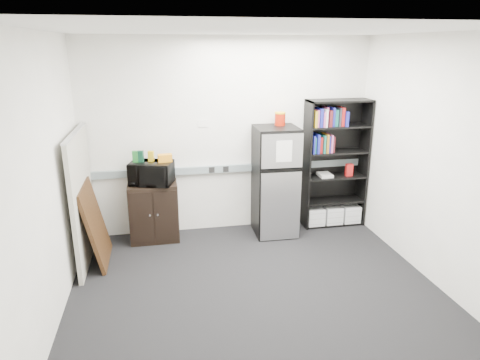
% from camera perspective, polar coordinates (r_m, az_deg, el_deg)
% --- Properties ---
extents(floor, '(4.00, 4.00, 0.00)m').
position_cam_1_polar(floor, '(4.87, 2.09, -14.28)').
color(floor, black).
rests_on(floor, ground).
extents(wall_back, '(4.00, 0.02, 2.70)m').
position_cam_1_polar(wall_back, '(5.98, -1.55, 5.78)').
color(wall_back, silver).
rests_on(wall_back, floor).
extents(wall_right, '(0.02, 3.50, 2.70)m').
position_cam_1_polar(wall_right, '(5.14, 24.56, 2.24)').
color(wall_right, silver).
rests_on(wall_right, floor).
extents(wall_left, '(0.02, 3.50, 2.70)m').
position_cam_1_polar(wall_left, '(4.33, -24.41, -0.36)').
color(wall_left, silver).
rests_on(wall_left, floor).
extents(ceiling, '(4.00, 3.50, 0.02)m').
position_cam_1_polar(ceiling, '(4.14, 2.53, 19.38)').
color(ceiling, white).
rests_on(ceiling, wall_back).
extents(electrical_raceway, '(3.92, 0.05, 0.10)m').
position_cam_1_polar(electrical_raceway, '(6.06, -1.47, 1.56)').
color(electrical_raceway, gray).
rests_on(electrical_raceway, wall_back).
extents(wall_note, '(0.14, 0.00, 0.10)m').
position_cam_1_polar(wall_note, '(5.89, -4.95, 7.53)').
color(wall_note, white).
rests_on(wall_note, wall_back).
extents(bookshelf, '(0.90, 0.34, 1.85)m').
position_cam_1_polar(bookshelf, '(6.34, 12.53, 1.98)').
color(bookshelf, black).
rests_on(bookshelf, floor).
extents(cubicle_partition, '(0.06, 1.30, 1.62)m').
position_cam_1_polar(cubicle_partition, '(5.48, -20.29, -2.27)').
color(cubicle_partition, gray).
rests_on(cubicle_partition, floor).
extents(cabinet, '(0.65, 0.43, 0.81)m').
position_cam_1_polar(cabinet, '(5.94, -11.40, -4.19)').
color(cabinet, black).
rests_on(cabinet, floor).
extents(microwave, '(0.62, 0.51, 0.30)m').
position_cam_1_polar(microwave, '(5.74, -11.73, 0.90)').
color(microwave, black).
rests_on(microwave, cabinet).
extents(snack_box_a, '(0.08, 0.06, 0.15)m').
position_cam_1_polar(snack_box_a, '(5.73, -13.79, 3.05)').
color(snack_box_a, '#1B6125').
rests_on(snack_box_a, microwave).
extents(snack_box_b, '(0.08, 0.07, 0.15)m').
position_cam_1_polar(snack_box_b, '(5.72, -13.10, 3.09)').
color(snack_box_b, '#0C3523').
rests_on(snack_box_b, microwave).
extents(snack_box_c, '(0.08, 0.07, 0.14)m').
position_cam_1_polar(snack_box_c, '(5.72, -11.78, 3.12)').
color(snack_box_c, gold).
rests_on(snack_box_c, microwave).
extents(snack_bag, '(0.19, 0.11, 0.10)m').
position_cam_1_polar(snack_bag, '(5.67, -9.97, 2.90)').
color(snack_bag, orange).
rests_on(snack_bag, microwave).
extents(refrigerator, '(0.58, 0.61, 1.52)m').
position_cam_1_polar(refrigerator, '(5.95, 4.74, -0.20)').
color(refrigerator, black).
rests_on(refrigerator, floor).
extents(coffee_can, '(0.15, 0.15, 0.20)m').
position_cam_1_polar(coffee_can, '(5.89, 5.36, 8.24)').
color(coffee_can, '#A71A07').
rests_on(coffee_can, refrigerator).
extents(framed_poster, '(0.25, 0.78, 0.99)m').
position_cam_1_polar(framed_poster, '(5.49, -18.71, -5.53)').
color(framed_poster, black).
rests_on(framed_poster, floor).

